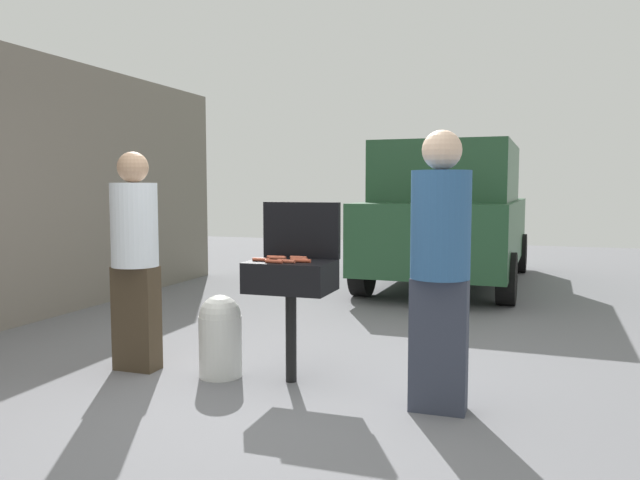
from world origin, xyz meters
TOP-DOWN VIEW (x-y plane):
  - ground_plane at (0.00, 0.00)m, footprint 24.00×24.00m
  - bbq_grill at (0.11, 0.28)m, footprint 0.60×0.44m
  - grill_lid_open at (0.11, 0.50)m, footprint 0.60×0.05m
  - hot_dog_0 at (0.22, 0.23)m, footprint 0.13×0.03m
  - hot_dog_1 at (0.13, 0.40)m, footprint 0.13×0.04m
  - hot_dog_2 at (0.17, 0.29)m, footprint 0.13×0.04m
  - hot_dog_3 at (0.05, 0.13)m, footprint 0.13×0.03m
  - hot_dog_4 at (-0.02, 0.34)m, footprint 0.13×0.04m
  - hot_dog_5 at (-0.08, 0.20)m, footprint 0.13×0.03m
  - hot_dog_6 at (-0.04, 0.38)m, footprint 0.13×0.04m
  - hot_dog_7 at (0.12, 0.17)m, footprint 0.13×0.03m
  - propane_tank at (-0.43, 0.23)m, footprint 0.32×0.32m
  - person_left at (-1.13, 0.18)m, footprint 0.35×0.35m
  - person_right at (1.21, 0.03)m, footprint 0.37×0.37m
  - parked_minivan at (0.64, 5.37)m, footprint 2.14×4.46m

SIDE VIEW (x-z plane):
  - ground_plane at x=0.00m, z-range 0.00..0.00m
  - propane_tank at x=-0.43m, z-range 0.01..0.63m
  - bbq_grill at x=0.11m, z-range 0.30..1.19m
  - hot_dog_0 at x=0.22m, z-range 0.89..0.91m
  - hot_dog_1 at x=0.13m, z-range 0.89..0.91m
  - hot_dog_2 at x=0.17m, z-range 0.89..0.91m
  - hot_dog_3 at x=0.05m, z-range 0.89..0.91m
  - hot_dog_4 at x=-0.02m, z-range 0.89..0.91m
  - hot_dog_5 at x=-0.08m, z-range 0.89..0.91m
  - hot_dog_6 at x=-0.04m, z-range 0.89..0.91m
  - hot_dog_7 at x=0.12m, z-range 0.89..0.91m
  - person_left at x=-1.13m, z-range 0.07..1.76m
  - person_right at x=1.21m, z-range 0.08..1.84m
  - parked_minivan at x=0.64m, z-range 0.02..2.04m
  - grill_lid_open at x=0.11m, z-range 0.89..1.31m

